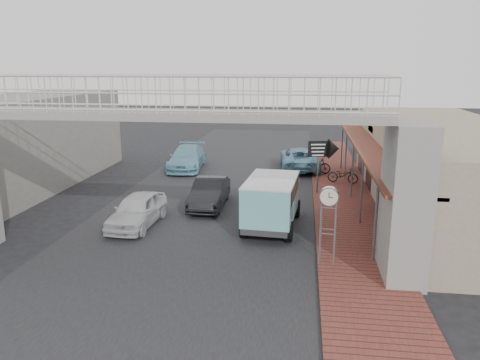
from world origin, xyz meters
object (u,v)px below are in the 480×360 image
(angkot_van, at_px, (272,196))
(dark_sedan, at_px, (209,193))
(white_hatchback, at_px, (137,210))
(angkot_curb, at_px, (300,158))
(motorcycle_far, at_px, (317,165))
(street_clock, at_px, (329,200))
(arrow_sign, at_px, (332,149))
(motorcycle_near, at_px, (343,175))
(angkot_far, at_px, (187,158))

(angkot_van, bearing_deg, dark_sedan, 145.52)
(white_hatchback, xyz_separation_m, dark_sedan, (2.49, 3.11, -0.00))
(angkot_curb, bearing_deg, white_hatchback, 56.85)
(white_hatchback, xyz_separation_m, motorcycle_far, (7.79, 10.70, -0.06))
(angkot_curb, bearing_deg, street_clock, 90.00)
(white_hatchback, xyz_separation_m, angkot_van, (5.68, 0.53, 0.68))
(angkot_curb, xyz_separation_m, street_clock, (1.10, -15.10, 1.58))
(white_hatchback, height_order, street_clock, street_clock)
(dark_sedan, height_order, arrow_sign, arrow_sign)
(motorcycle_near, distance_m, street_clock, 11.58)
(white_hatchback, xyz_separation_m, arrow_sign, (8.39, 6.16, 1.72))
(angkot_van, distance_m, motorcycle_far, 10.41)
(angkot_far, bearing_deg, dark_sedan, -73.87)
(angkot_curb, relative_size, motorcycle_near, 3.02)
(motorcycle_far, bearing_deg, street_clock, -157.42)
(motorcycle_far, xyz_separation_m, street_clock, (0.00, -13.71, 1.68))
(angkot_far, bearing_deg, motorcycle_near, -21.38)
(angkot_curb, xyz_separation_m, arrow_sign, (1.69, -5.92, 1.68))
(motorcycle_near, relative_size, motorcycle_far, 0.98)
(motorcycle_near, bearing_deg, white_hatchback, 148.00)
(angkot_far, xyz_separation_m, arrow_sign, (9.03, -5.08, 1.67))
(angkot_far, relative_size, street_clock, 1.91)
(white_hatchback, xyz_separation_m, angkot_curb, (6.69, 12.08, 0.04))
(white_hatchback, height_order, motorcycle_near, white_hatchback)
(angkot_van, bearing_deg, street_clock, -54.60)
(dark_sedan, distance_m, angkot_far, 8.71)
(dark_sedan, bearing_deg, street_clock, -49.68)
(white_hatchback, bearing_deg, dark_sedan, 53.77)
(dark_sedan, relative_size, motorcycle_far, 2.35)
(angkot_van, height_order, arrow_sign, arrow_sign)
(dark_sedan, xyz_separation_m, street_clock, (5.30, -6.12, 1.63))
(angkot_far, xyz_separation_m, street_clock, (8.44, -14.25, 1.57))
(dark_sedan, xyz_separation_m, motorcycle_far, (5.30, 7.59, -0.05))
(white_hatchback, distance_m, motorcycle_near, 12.42)
(motorcycle_far, bearing_deg, dark_sedan, 167.64)
(motorcycle_near, xyz_separation_m, arrow_sign, (-0.81, -2.18, 1.85))
(motorcycle_far, bearing_deg, motorcycle_near, -126.62)
(angkot_curb, xyz_separation_m, motorcycle_near, (2.50, -3.74, -0.17))
(angkot_far, height_order, street_clock, street_clock)
(motorcycle_near, bearing_deg, street_clock, -171.26)
(angkot_curb, height_order, motorcycle_near, angkot_curb)
(angkot_van, relative_size, motorcycle_near, 2.63)
(arrow_sign, bearing_deg, angkot_curb, 93.89)
(motorcycle_near, xyz_separation_m, street_clock, (-1.40, -11.36, 1.76))
(motorcycle_near, relative_size, arrow_sign, 0.60)
(white_hatchback, bearing_deg, street_clock, -18.66)
(arrow_sign, bearing_deg, motorcycle_near, 57.56)
(motorcycle_far, bearing_deg, angkot_van, -169.20)
(dark_sedan, xyz_separation_m, angkot_far, (-3.14, 8.12, 0.06))
(angkot_curb, relative_size, motorcycle_far, 2.97)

